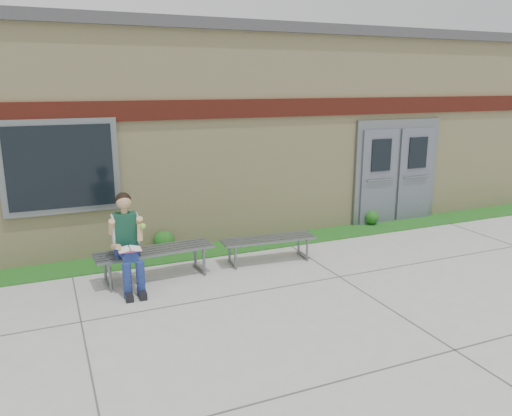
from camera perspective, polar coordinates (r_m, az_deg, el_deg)
name	(u,v)px	position (r m, az deg, el deg)	size (l,w,h in m)	color
ground	(300,299)	(7.43, 5.03, -10.32)	(80.00, 80.00, 0.00)	#9E9E99
grass_strip	(236,247)	(9.64, -2.30, -4.42)	(16.00, 0.80, 0.02)	#124513
school_building	(185,124)	(12.40, -8.11, 9.48)	(16.20, 6.22, 4.20)	beige
bench_left	(155,256)	(8.17, -11.47, -5.41)	(1.91, 0.64, 0.49)	slate
bench_right	(268,243)	(8.78, 1.43, -4.07)	(1.69, 0.59, 0.43)	slate
girl	(128,240)	(7.77, -14.47, -3.59)	(0.53, 0.89, 1.47)	navy
shrub_mid	(164,241)	(9.44, -10.48, -3.75)	(0.39, 0.39, 0.39)	#124513
shrub_east	(372,217)	(11.35, 13.08, -1.04)	(0.31, 0.31, 0.31)	#124513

